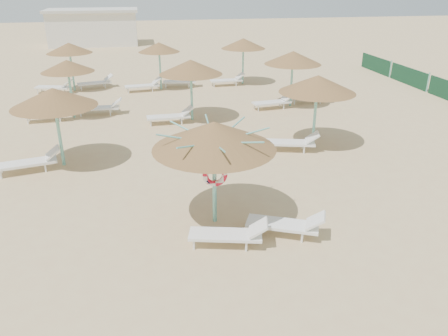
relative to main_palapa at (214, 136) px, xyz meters
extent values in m
plane|color=tan|center=(0.17, -0.22, -2.41)|extent=(120.00, 120.00, 0.00)
cylinder|color=#70C2B4|center=(0.00, 0.00, -1.25)|extent=(0.11, 0.11, 2.32)
cone|color=brown|center=(0.00, 0.00, 0.02)|extent=(3.09, 3.09, 0.70)
cylinder|color=#70C2B4|center=(0.00, 0.00, -0.24)|extent=(0.20, 0.20, 0.12)
cylinder|color=#70C2B4|center=(0.71, 0.00, -0.03)|extent=(1.40, 0.04, 0.36)
cylinder|color=#70C2B4|center=(0.50, 0.50, -0.03)|extent=(1.02, 1.02, 0.36)
cylinder|color=#70C2B4|center=(0.00, 0.71, -0.03)|extent=(0.04, 1.40, 0.36)
cylinder|color=#70C2B4|center=(-0.50, 0.50, -0.03)|extent=(1.02, 1.02, 0.36)
cylinder|color=#70C2B4|center=(-0.71, 0.00, -0.03)|extent=(1.40, 0.04, 0.36)
cylinder|color=#70C2B4|center=(-0.50, -0.50, -0.03)|extent=(1.02, 1.02, 0.36)
cylinder|color=#70C2B4|center=(0.00, -0.71, -0.03)|extent=(0.04, 1.40, 0.36)
cylinder|color=#70C2B4|center=(0.50, -0.50, -0.03)|extent=(1.02, 1.02, 0.36)
torus|color=red|center=(0.00, -0.10, -1.01)|extent=(0.65, 0.15, 0.65)
cylinder|color=white|center=(-0.71, -1.24, -2.28)|extent=(0.06, 0.06, 0.26)
cylinder|color=white|center=(-0.60, -0.79, -2.28)|extent=(0.06, 0.06, 0.26)
cylinder|color=white|center=(0.50, -1.53, -2.28)|extent=(0.06, 0.06, 0.26)
cylinder|color=white|center=(0.61, -1.08, -2.28)|extent=(0.06, 0.06, 0.26)
cube|color=white|center=(0.06, -1.19, -2.11)|extent=(1.84, 0.97, 0.07)
cube|color=white|center=(0.82, -1.37, -1.89)|extent=(0.57, 0.64, 0.34)
cylinder|color=white|center=(0.77, -0.90, -2.28)|extent=(0.06, 0.06, 0.26)
cylinder|color=white|center=(0.96, -0.47, -2.28)|extent=(0.06, 0.06, 0.26)
cylinder|color=white|center=(1.93, -1.41, -2.28)|extent=(0.06, 0.06, 0.26)
cylinder|color=white|center=(2.12, -0.98, -2.28)|extent=(0.06, 0.06, 0.26)
cube|color=white|center=(1.55, -0.99, -2.11)|extent=(1.87, 1.26, 0.08)
cube|color=white|center=(2.28, -1.31, -1.88)|extent=(0.65, 0.70, 0.34)
cylinder|color=#70C2B4|center=(-4.52, 4.71, -1.26)|extent=(0.11, 0.11, 2.30)
cone|color=brown|center=(-4.52, 4.71, -0.02)|extent=(2.77, 2.77, 0.62)
cylinder|color=#70C2B4|center=(-4.52, 4.71, -0.26)|extent=(0.20, 0.20, 0.12)
cylinder|color=white|center=(-6.35, 3.89, -2.27)|extent=(0.06, 0.06, 0.28)
cylinder|color=white|center=(-6.46, 4.38, -2.27)|extent=(0.06, 0.06, 0.28)
cylinder|color=white|center=(-5.03, 4.19, -2.27)|extent=(0.06, 0.06, 0.28)
cylinder|color=white|center=(-5.14, 4.68, -2.27)|extent=(0.06, 0.06, 0.28)
cube|color=white|center=(-5.62, 4.31, -2.09)|extent=(1.99, 1.02, 0.08)
cube|color=white|center=(-4.79, 4.50, -1.85)|extent=(0.61, 0.69, 0.36)
cylinder|color=#70C2B4|center=(-4.87, 10.45, -1.26)|extent=(0.11, 0.11, 2.30)
cone|color=brown|center=(-4.87, 10.45, -0.03)|extent=(2.32, 2.32, 0.52)
cylinder|color=#70C2B4|center=(-4.87, 10.45, -0.26)|extent=(0.20, 0.20, 0.12)
cylinder|color=white|center=(-6.75, 9.75, -2.27)|extent=(0.06, 0.06, 0.28)
cylinder|color=white|center=(-6.78, 10.25, -2.27)|extent=(0.06, 0.06, 0.28)
cylinder|color=white|center=(-5.40, 9.84, -2.27)|extent=(0.06, 0.06, 0.28)
cylinder|color=white|center=(-5.43, 10.34, -2.27)|extent=(0.06, 0.06, 0.28)
cube|color=white|center=(-5.97, 10.05, -2.09)|extent=(1.94, 0.74, 0.08)
cube|color=white|center=(-5.12, 10.11, -1.85)|extent=(0.52, 0.63, 0.36)
cylinder|color=white|center=(-4.58, 10.55, -2.27)|extent=(0.06, 0.06, 0.28)
cylinder|color=white|center=(-4.55, 11.05, -2.27)|extent=(0.06, 0.06, 0.28)
cylinder|color=white|center=(-3.23, 10.47, -2.27)|extent=(0.06, 0.06, 0.28)
cylinder|color=white|center=(-3.20, 10.97, -2.27)|extent=(0.06, 0.06, 0.28)
cube|color=white|center=(-3.77, 10.75, -2.09)|extent=(1.94, 0.74, 0.08)
cube|color=white|center=(-2.92, 10.70, -1.85)|extent=(0.52, 0.63, 0.36)
cylinder|color=#70C2B4|center=(-5.51, 15.96, -1.26)|extent=(0.11, 0.11, 2.30)
cone|color=brown|center=(-5.51, 15.96, -0.03)|extent=(2.49, 2.49, 0.56)
cylinder|color=#70C2B4|center=(-5.51, 15.96, -0.26)|extent=(0.20, 0.20, 0.12)
cylinder|color=white|center=(-7.44, 15.52, -2.27)|extent=(0.06, 0.06, 0.28)
cylinder|color=white|center=(-7.31, 16.01, -2.27)|extent=(0.06, 0.06, 0.28)
cylinder|color=white|center=(-6.14, 15.17, -2.27)|extent=(0.06, 0.06, 0.28)
cylinder|color=white|center=(-6.01, 15.65, -2.27)|extent=(0.06, 0.06, 0.28)
cube|color=white|center=(-6.61, 15.56, -2.09)|extent=(2.00, 1.10, 0.08)
cube|color=white|center=(-5.79, 15.33, -1.85)|extent=(0.63, 0.71, 0.36)
cylinder|color=white|center=(-5.11, 15.80, -2.27)|extent=(0.06, 0.06, 0.28)
cylinder|color=white|center=(-5.24, 16.29, -2.27)|extent=(0.06, 0.06, 0.28)
cylinder|color=white|center=(-3.81, 16.16, -2.27)|extent=(0.06, 0.06, 0.28)
cylinder|color=white|center=(-3.94, 16.64, -2.27)|extent=(0.06, 0.06, 0.28)
cube|color=white|center=(-4.41, 16.26, -2.09)|extent=(2.00, 1.10, 0.08)
cube|color=white|center=(-3.59, 16.48, -1.85)|extent=(0.63, 0.71, 0.36)
cylinder|color=#70C2B4|center=(0.48, 9.11, -1.26)|extent=(0.11, 0.11, 2.30)
cone|color=brown|center=(0.48, 9.11, -0.02)|extent=(2.78, 2.78, 0.63)
cylinder|color=#70C2B4|center=(0.48, 9.11, -0.26)|extent=(0.20, 0.20, 0.12)
cylinder|color=white|center=(-1.41, 8.44, -2.27)|extent=(0.06, 0.06, 0.28)
cylinder|color=white|center=(-1.43, 8.94, -2.27)|extent=(0.06, 0.06, 0.28)
cylinder|color=white|center=(-0.06, 8.48, -2.27)|extent=(0.06, 0.06, 0.28)
cylinder|color=white|center=(-0.08, 8.98, -2.27)|extent=(0.06, 0.06, 0.28)
cube|color=white|center=(-0.62, 8.71, -2.09)|extent=(1.92, 0.68, 0.08)
cube|color=white|center=(0.23, 8.74, -1.85)|extent=(0.50, 0.62, 0.36)
cylinder|color=#70C2B4|center=(-0.59, 15.38, -1.26)|extent=(0.11, 0.11, 2.30)
cone|color=brown|center=(-0.59, 15.38, -0.03)|extent=(2.32, 2.32, 0.52)
cylinder|color=#70C2B4|center=(-0.59, 15.38, -0.26)|extent=(0.20, 0.20, 0.12)
cylinder|color=white|center=(-2.46, 14.64, -2.27)|extent=(0.06, 0.06, 0.28)
cylinder|color=white|center=(-2.51, 15.13, -2.27)|extent=(0.06, 0.06, 0.28)
cylinder|color=white|center=(-1.11, 14.79, -2.27)|extent=(0.06, 0.06, 0.28)
cylinder|color=white|center=(-1.17, 15.29, -2.27)|extent=(0.06, 0.06, 0.28)
cube|color=white|center=(-1.69, 14.98, -2.09)|extent=(1.96, 0.84, 0.08)
cube|color=white|center=(-0.85, 15.08, -1.85)|extent=(0.55, 0.65, 0.36)
cylinder|color=white|center=(-0.31, 15.52, -2.27)|extent=(0.06, 0.06, 0.28)
cylinder|color=white|center=(-0.26, 16.02, -2.27)|extent=(0.06, 0.06, 0.28)
cylinder|color=white|center=(1.03, 15.37, -2.27)|extent=(0.06, 0.06, 0.28)
cylinder|color=white|center=(1.09, 15.86, -2.27)|extent=(0.06, 0.06, 0.28)
cube|color=white|center=(0.51, 15.68, -2.09)|extent=(1.96, 0.84, 0.08)
cube|color=white|center=(1.35, 15.58, -1.85)|extent=(0.55, 0.65, 0.36)
cylinder|color=#70C2B4|center=(4.67, 4.97, -1.26)|extent=(0.11, 0.11, 2.30)
cone|color=brown|center=(4.67, 4.97, -0.01)|extent=(2.83, 2.83, 0.64)
cylinder|color=#70C2B4|center=(4.67, 4.97, -0.26)|extent=(0.20, 0.20, 0.12)
cylinder|color=white|center=(2.74, 4.53, -2.27)|extent=(0.06, 0.06, 0.28)
cylinder|color=white|center=(2.86, 5.02, -2.27)|extent=(0.06, 0.06, 0.28)
cylinder|color=white|center=(4.04, 4.19, -2.27)|extent=(0.06, 0.06, 0.28)
cylinder|color=white|center=(4.17, 4.68, -2.27)|extent=(0.06, 0.06, 0.28)
cube|color=white|center=(3.57, 4.57, -2.09)|extent=(1.99, 1.08, 0.08)
cube|color=white|center=(4.39, 4.36, -1.85)|extent=(0.62, 0.70, 0.36)
cylinder|color=#70C2B4|center=(5.64, 10.58, -1.26)|extent=(0.11, 0.11, 2.30)
cone|color=brown|center=(5.64, 10.58, -0.02)|extent=(2.78, 2.78, 0.62)
cylinder|color=#70C2B4|center=(5.64, 10.58, -0.26)|extent=(0.20, 0.20, 0.12)
cylinder|color=white|center=(3.78, 9.82, -2.27)|extent=(0.06, 0.06, 0.28)
cylinder|color=white|center=(3.72, 10.32, -2.27)|extent=(0.06, 0.06, 0.28)
cylinder|color=white|center=(5.12, 10.00, -2.27)|extent=(0.06, 0.06, 0.28)
cylinder|color=white|center=(5.06, 10.50, -2.27)|extent=(0.06, 0.06, 0.28)
cube|color=white|center=(4.54, 10.18, -2.09)|extent=(1.97, 0.87, 0.08)
cube|color=white|center=(5.39, 10.29, -1.85)|extent=(0.56, 0.66, 0.36)
cylinder|color=white|center=(5.92, 10.74, -2.27)|extent=(0.06, 0.06, 0.28)
cylinder|color=white|center=(5.98, 11.23, -2.27)|extent=(0.06, 0.06, 0.28)
cylinder|color=white|center=(7.26, 10.56, -2.27)|extent=(0.06, 0.06, 0.28)
cylinder|color=white|center=(7.32, 11.05, -2.27)|extent=(0.06, 0.06, 0.28)
cube|color=white|center=(6.74, 10.88, -2.09)|extent=(1.97, 0.87, 0.08)
cube|color=white|center=(7.59, 10.77, -1.85)|extent=(0.56, 0.66, 0.36)
cylinder|color=#70C2B4|center=(4.39, 15.90, -1.26)|extent=(0.11, 0.11, 2.30)
cone|color=brown|center=(4.39, 15.90, -0.02)|extent=(2.62, 2.62, 0.59)
cylinder|color=#70C2B4|center=(4.39, 15.90, -0.26)|extent=(0.20, 0.20, 0.12)
cylinder|color=white|center=(2.50, 15.22, -2.27)|extent=(0.06, 0.06, 0.28)
cylinder|color=white|center=(2.48, 15.72, -2.27)|extent=(0.06, 0.06, 0.28)
cylinder|color=white|center=(3.85, 15.27, -2.27)|extent=(0.06, 0.06, 0.28)
cylinder|color=white|center=(3.83, 15.77, -2.27)|extent=(0.06, 0.06, 0.28)
cube|color=white|center=(3.29, 15.50, -2.09)|extent=(1.92, 0.69, 0.08)
cube|color=white|center=(4.14, 15.53, -1.85)|extent=(0.51, 0.62, 0.36)
cube|color=silver|center=(-5.83, 34.78, -0.91)|extent=(8.00, 4.00, 3.00)
cube|color=beige|center=(-5.83, 34.78, 0.72)|extent=(8.40, 4.40, 0.25)
cube|color=#194D34|center=(14.17, 13.78, -1.91)|extent=(0.08, 3.80, 1.00)
cylinder|color=#70C2B4|center=(14.17, 11.88, -1.86)|extent=(0.08, 0.08, 1.10)
cube|color=#194D34|center=(14.17, 17.78, -1.91)|extent=(0.08, 3.80, 1.00)
cylinder|color=#70C2B4|center=(14.17, 15.88, -1.86)|extent=(0.08, 0.08, 1.10)
camera|label=1|loc=(-1.62, -9.99, 3.57)|focal=35.00mm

